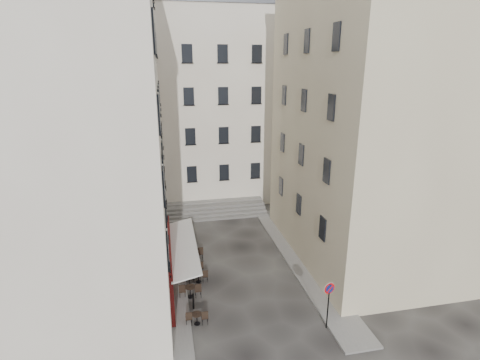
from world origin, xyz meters
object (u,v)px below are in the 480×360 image
object	(u,v)px
bistro_table_a	(197,317)
no_parking_sign	(329,297)
pedestrian	(188,254)
bistro_table_b	(190,290)

from	to	relation	value
bistro_table_a	no_parking_sign	bearing A→B (deg)	-14.07
no_parking_sign	pedestrian	bearing A→B (deg)	117.62
pedestrian	no_parking_sign	bearing A→B (deg)	112.68
bistro_table_a	pedestrian	xyz separation A→B (m)	(-0.02, 6.17, 0.46)
bistro_table_b	bistro_table_a	bearing A→B (deg)	-86.30
bistro_table_a	bistro_table_b	world-z (taller)	bistro_table_b
no_parking_sign	bistro_table_a	bearing A→B (deg)	153.31
no_parking_sign	bistro_table_a	xyz separation A→B (m)	(-6.61, 1.65, -1.48)
no_parking_sign	bistro_table_b	distance (m)	8.06
pedestrian	bistro_table_a	bearing A→B (deg)	72.62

